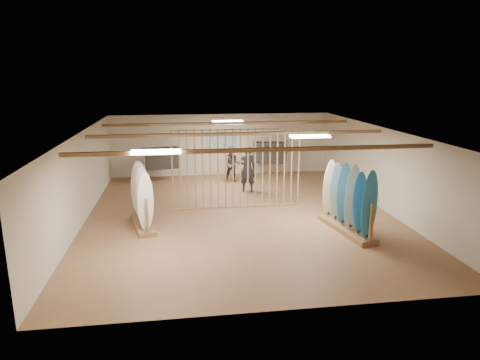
{
  "coord_description": "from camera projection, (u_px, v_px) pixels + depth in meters",
  "views": [
    {
      "loc": [
        -1.93,
        -13.44,
        4.59
      ],
      "look_at": [
        0.0,
        0.0,
        1.2
      ],
      "focal_mm": 32.0,
      "sensor_mm": 36.0,
      "label": 1
    }
  ],
  "objects": [
    {
      "name": "shopper_b",
      "position": [
        232.0,
        162.0,
        18.32
      ],
      "size": [
        0.94,
        0.77,
        1.78
      ],
      "primitive_type": "imported",
      "rotation": [
        0.0,
        0.0,
        -0.13
      ],
      "color": "#3D342F",
      "rests_on": "floor"
    },
    {
      "name": "light_panels",
      "position": [
        240.0,
        133.0,
        13.62
      ],
      "size": [
        1.2,
        0.35,
        0.06
      ],
      "primitive_type": "cube",
      "color": "white",
      "rests_on": "ground"
    },
    {
      "name": "clothing_rack_b",
      "position": [
        270.0,
        153.0,
        19.51
      ],
      "size": [
        1.52,
        0.67,
        1.66
      ],
      "rotation": [
        0.0,
        0.0,
        -0.2
      ],
      "color": "silver",
      "rests_on": "floor"
    },
    {
      "name": "wall_right",
      "position": [
        384.0,
        169.0,
        14.63
      ],
      "size": [
        0.0,
        12.0,
        12.0
      ],
      "primitive_type": "plane",
      "rotation": [
        1.57,
        0.0,
        -1.57
      ],
      "color": "silver",
      "rests_on": "ground"
    },
    {
      "name": "poster",
      "position": [
        222.0,
        140.0,
        19.64
      ],
      "size": [
        1.4,
        0.03,
        0.9
      ],
      "primitive_type": "cube",
      "color": "#3688BE",
      "rests_on": "ground"
    },
    {
      "name": "rack_left",
      "position": [
        142.0,
        206.0,
        13.04
      ],
      "size": [
        0.94,
        2.09,
        1.93
      ],
      "rotation": [
        0.0,
        0.0,
        0.21
      ],
      "color": "olive",
      "rests_on": "floor"
    },
    {
      "name": "wall_front",
      "position": [
        284.0,
        245.0,
        8.18
      ],
      "size": [
        12.0,
        0.0,
        12.0
      ],
      "primitive_type": "plane",
      "rotation": [
        -1.57,
        0.0,
        0.0
      ],
      "color": "silver",
      "rests_on": "ground"
    },
    {
      "name": "floor",
      "position": [
        240.0,
        215.0,
        14.28
      ],
      "size": [
        12.0,
        12.0,
        0.0
      ],
      "primitive_type": "plane",
      "color": "#9A6C4A",
      "rests_on": "ground"
    },
    {
      "name": "ceiling_slats",
      "position": [
        240.0,
        134.0,
        13.62
      ],
      "size": [
        9.5,
        6.12,
        0.1
      ],
      "primitive_type": "cube",
      "color": "olive",
      "rests_on": "ground"
    },
    {
      "name": "bamboo_partition",
      "position": [
        237.0,
        169.0,
        14.71
      ],
      "size": [
        4.45,
        0.05,
        2.78
      ],
      "color": "tan",
      "rests_on": "ground"
    },
    {
      "name": "wall_left",
      "position": [
        81.0,
        179.0,
        13.26
      ],
      "size": [
        0.0,
        12.0,
        12.0
      ],
      "primitive_type": "plane",
      "rotation": [
        1.57,
        0.0,
        1.57
      ],
      "color": "silver",
      "rests_on": "ground"
    },
    {
      "name": "shopper_a",
      "position": [
        247.0,
        166.0,
        16.92
      ],
      "size": [
        0.82,
        0.6,
        2.08
      ],
      "primitive_type": "imported",
      "rotation": [
        0.0,
        0.0,
        3.02
      ],
      "color": "#292B31",
      "rests_on": "floor"
    },
    {
      "name": "wall_back",
      "position": [
        222.0,
        145.0,
        19.71
      ],
      "size": [
        12.0,
        0.0,
        12.0
      ],
      "primitive_type": "plane",
      "rotation": [
        1.57,
        0.0,
        0.0
      ],
      "color": "silver",
      "rests_on": "ground"
    },
    {
      "name": "rack_right",
      "position": [
        347.0,
        209.0,
        12.64
      ],
      "size": [
        0.99,
        2.58,
        2.03
      ],
      "rotation": [
        0.0,
        0.0,
        0.17
      ],
      "color": "olive",
      "rests_on": "floor"
    },
    {
      "name": "clothing_rack_a",
      "position": [
        162.0,
        158.0,
        18.37
      ],
      "size": [
        1.48,
        0.58,
        1.6
      ],
      "rotation": [
        0.0,
        0.0,
        0.16
      ],
      "color": "silver",
      "rests_on": "floor"
    },
    {
      "name": "ceiling",
      "position": [
        240.0,
        131.0,
        13.61
      ],
      "size": [
        12.0,
        12.0,
        0.0
      ],
      "primitive_type": "plane",
      "rotation": [
        3.14,
        0.0,
        0.0
      ],
      "color": "gray",
      "rests_on": "ground"
    }
  ]
}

